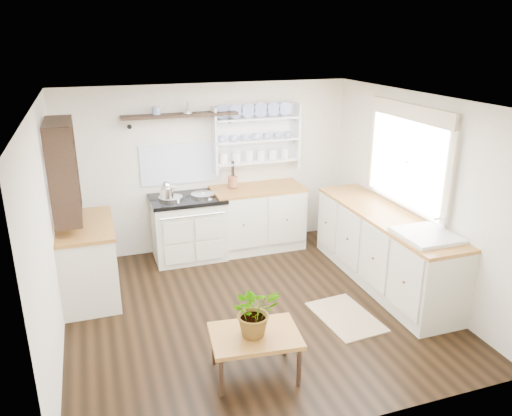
# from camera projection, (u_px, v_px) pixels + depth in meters

# --- Properties ---
(floor) EXTENTS (4.00, 3.80, 0.01)m
(floor) POSITION_uv_depth(u_px,v_px,m) (253.00, 308.00, 5.59)
(floor) COLOR black
(floor) RESTS_ON ground
(wall_back) EXTENTS (4.00, 0.02, 2.30)m
(wall_back) POSITION_uv_depth(u_px,v_px,m) (210.00, 168.00, 6.91)
(wall_back) COLOR beige
(wall_back) RESTS_ON ground
(wall_right) EXTENTS (0.02, 3.80, 2.30)m
(wall_right) POSITION_uv_depth(u_px,v_px,m) (416.00, 194.00, 5.81)
(wall_right) COLOR beige
(wall_right) RESTS_ON ground
(wall_left) EXTENTS (0.02, 3.80, 2.30)m
(wall_left) POSITION_uv_depth(u_px,v_px,m) (48.00, 236.00, 4.61)
(wall_left) COLOR beige
(wall_left) RESTS_ON ground
(ceiling) EXTENTS (4.00, 3.80, 0.01)m
(ceiling) POSITION_uv_depth(u_px,v_px,m) (253.00, 101.00, 4.83)
(ceiling) COLOR white
(ceiling) RESTS_ON wall_back
(window) EXTENTS (0.08, 1.55, 1.22)m
(window) POSITION_uv_depth(u_px,v_px,m) (408.00, 156.00, 5.79)
(window) COLOR white
(window) RESTS_ON wall_right
(aga_cooker) EXTENTS (0.97, 0.68, 0.90)m
(aga_cooker) POSITION_uv_depth(u_px,v_px,m) (188.00, 227.00, 6.73)
(aga_cooker) COLOR beige
(aga_cooker) RESTS_ON floor
(back_cabinets) EXTENTS (1.27, 0.63, 0.90)m
(back_cabinets) POSITION_uv_depth(u_px,v_px,m) (258.00, 217.00, 7.05)
(back_cabinets) COLOR beige
(back_cabinets) RESTS_ON floor
(right_cabinets) EXTENTS (0.62, 2.43, 0.90)m
(right_cabinets) POSITION_uv_depth(u_px,v_px,m) (383.00, 248.00, 6.04)
(right_cabinets) COLOR beige
(right_cabinets) RESTS_ON floor
(belfast_sink) EXTENTS (0.55, 0.60, 0.45)m
(belfast_sink) POSITION_uv_depth(u_px,v_px,m) (425.00, 246.00, 5.26)
(belfast_sink) COLOR white
(belfast_sink) RESTS_ON right_cabinets
(left_cabinets) EXTENTS (0.62, 1.13, 0.90)m
(left_cabinets) POSITION_uv_depth(u_px,v_px,m) (88.00, 259.00, 5.73)
(left_cabinets) COLOR beige
(left_cabinets) RESTS_ON floor
(plate_rack) EXTENTS (1.20, 0.22, 0.90)m
(plate_rack) POSITION_uv_depth(u_px,v_px,m) (255.00, 137.00, 6.94)
(plate_rack) COLOR white
(plate_rack) RESTS_ON wall_back
(high_shelf) EXTENTS (1.50, 0.29, 0.16)m
(high_shelf) POSITION_uv_depth(u_px,v_px,m) (180.00, 116.00, 6.42)
(high_shelf) COLOR black
(high_shelf) RESTS_ON wall_back
(left_shelving) EXTENTS (0.28, 0.80, 1.05)m
(left_shelving) POSITION_uv_depth(u_px,v_px,m) (63.00, 169.00, 5.32)
(left_shelving) COLOR black
(left_shelving) RESTS_ON wall_left
(kettle) EXTENTS (0.17, 0.17, 0.21)m
(kettle) POSITION_uv_depth(u_px,v_px,m) (166.00, 190.00, 6.34)
(kettle) COLOR silver
(kettle) RESTS_ON aga_cooker
(utensil_crock) EXTENTS (0.13, 0.13, 0.15)m
(utensil_crock) POSITION_uv_depth(u_px,v_px,m) (233.00, 182.00, 6.84)
(utensil_crock) COLOR brown
(utensil_crock) RESTS_ON back_cabinets
(center_table) EXTENTS (0.84, 0.64, 0.42)m
(center_table) POSITION_uv_depth(u_px,v_px,m) (255.00, 338.00, 4.40)
(center_table) COLOR brown
(center_table) RESTS_ON floor
(potted_plant) EXTENTS (0.43, 0.37, 0.47)m
(potted_plant) POSITION_uv_depth(u_px,v_px,m) (255.00, 311.00, 4.30)
(potted_plant) COLOR #3F7233
(potted_plant) RESTS_ON center_table
(floor_rug) EXTENTS (0.62, 0.89, 0.02)m
(floor_rug) POSITION_uv_depth(u_px,v_px,m) (346.00, 317.00, 5.41)
(floor_rug) COLOR #9B725A
(floor_rug) RESTS_ON floor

